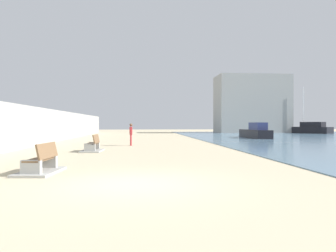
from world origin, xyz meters
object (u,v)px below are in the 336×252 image
bench_near (41,166)px  boat_nearest (307,129)px  boat_outer (255,132)px  bench_far (93,147)px  person_walking (131,133)px

bench_near → boat_nearest: (29.94, 39.77, 0.50)m
bench_near → boat_outer: boat_outer is taller
bench_far → boat_nearest: 43.21m
boat_nearest → person_walking: bearing=-135.5°
bench_near → person_walking: size_ratio=1.36×
bench_far → boat_outer: bearing=45.8°
boat_nearest → bench_near: bearing=-127.0°
bench_near → bench_far: 8.19m
bench_far → boat_outer: size_ratio=0.32×
bench_near → bench_far: bearing=86.7°
bench_far → person_walking: 5.16m
boat_outer → person_walking: bearing=-140.1°
boat_nearest → boat_outer: bearing=-131.8°
boat_nearest → boat_outer: size_ratio=1.19×
person_walking → bench_far: bearing=-113.7°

